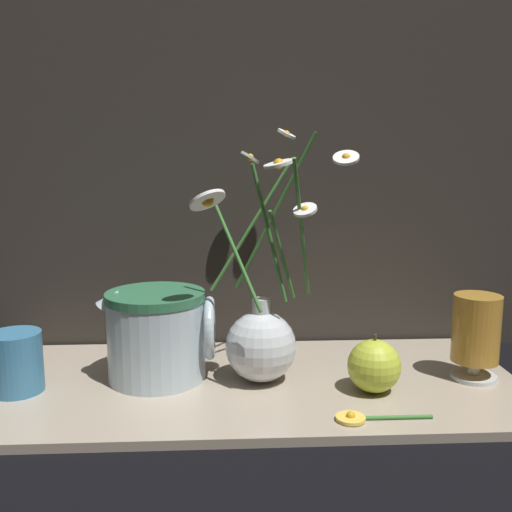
% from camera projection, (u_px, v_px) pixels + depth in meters
% --- Properties ---
extents(ground_plane, '(6.00, 6.00, 0.00)m').
position_uv_depth(ground_plane, '(254.00, 388.00, 0.81)').
color(ground_plane, black).
extents(shelf, '(0.75, 0.34, 0.01)m').
position_uv_depth(shelf, '(254.00, 384.00, 0.81)').
color(shelf, tan).
rests_on(shelf, ground_plane).
extents(backdrop_wall, '(1.25, 0.02, 1.10)m').
position_uv_depth(backdrop_wall, '(248.00, 11.00, 0.89)').
color(backdrop_wall, '#2D2823').
rests_on(backdrop_wall, ground_plane).
extents(vase_with_flowers, '(0.23, 0.23, 0.35)m').
position_uv_depth(vase_with_flowers, '(261.00, 337.00, 0.79)').
color(vase_with_flowers, silver).
rests_on(vase_with_flowers, shelf).
extents(yellow_mug, '(0.08, 0.07, 0.08)m').
position_uv_depth(yellow_mug, '(14.00, 362.00, 0.76)').
color(yellow_mug, teal).
rests_on(yellow_mug, shelf).
extents(ceramic_pitcher, '(0.16, 0.14, 0.14)m').
position_uv_depth(ceramic_pitcher, '(158.00, 331.00, 0.80)').
color(ceramic_pitcher, silver).
rests_on(ceramic_pitcher, shelf).
extents(tea_glass, '(0.07, 0.07, 0.12)m').
position_uv_depth(tea_glass, '(476.00, 332.00, 0.80)').
color(tea_glass, silver).
rests_on(tea_glass, shelf).
extents(orange_fruit, '(0.07, 0.07, 0.08)m').
position_uv_depth(orange_fruit, '(374.00, 366.00, 0.76)').
color(orange_fruit, '#B7C638').
rests_on(orange_fruit, shelf).
extents(loose_daisy, '(0.12, 0.04, 0.01)m').
position_uv_depth(loose_daisy, '(362.00, 418.00, 0.68)').
color(loose_daisy, '#3D7A33').
rests_on(loose_daisy, shelf).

